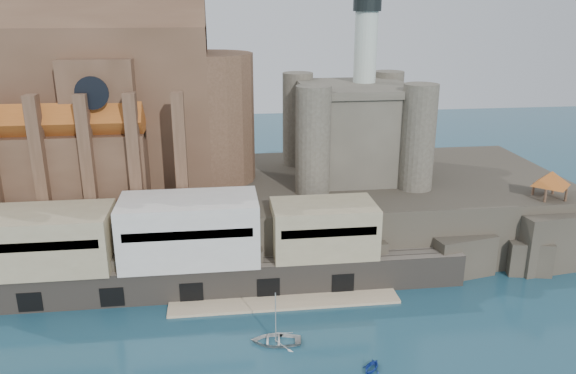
% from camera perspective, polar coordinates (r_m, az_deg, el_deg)
% --- Properties ---
extents(promontory, '(100.00, 36.00, 10.00)m').
position_cam_1_polar(promontory, '(91.67, -3.29, -2.46)').
color(promontory, '#2B2720').
rests_on(promontory, ground).
extents(quay, '(70.00, 12.00, 13.05)m').
position_cam_1_polar(quay, '(76.13, -9.99, -6.25)').
color(quay, '#5C5349').
rests_on(quay, ground).
extents(church, '(47.00, 25.93, 30.51)m').
position_cam_1_polar(church, '(91.26, -18.92, 7.71)').
color(church, '#4D3424').
rests_on(church, promontory).
extents(castle_keep, '(21.20, 21.20, 29.30)m').
position_cam_1_polar(castle_keep, '(91.97, 6.70, 6.21)').
color(castle_keep, '#4B463B').
rests_on(castle_keep, promontory).
extents(rock_outcrop, '(14.50, 10.50, 8.70)m').
position_cam_1_polar(rock_outcrop, '(92.61, 24.51, -4.54)').
color(rock_outcrop, '#2B2720').
rests_on(rock_outcrop, ground).
extents(pavilion, '(6.40, 6.40, 5.40)m').
position_cam_1_polar(pavilion, '(89.98, 25.17, 0.63)').
color(pavilion, '#4D3424').
rests_on(pavilion, rock_outcrop).
extents(boat_6, '(1.71, 4.28, 5.83)m').
position_cam_1_polar(boat_6, '(67.11, -1.25, -15.48)').
color(boat_6, beige).
rests_on(boat_6, ground).
extents(boat_7, '(2.73, 2.64, 2.74)m').
position_cam_1_polar(boat_7, '(63.58, 8.48, -17.85)').
color(boat_7, '#17359C').
rests_on(boat_7, ground).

